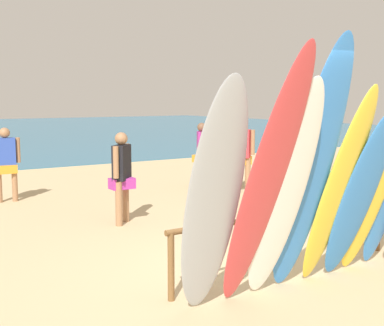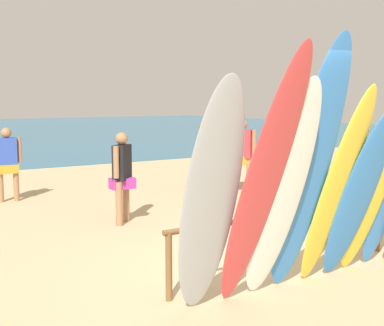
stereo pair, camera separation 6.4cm
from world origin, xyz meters
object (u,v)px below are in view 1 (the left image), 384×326
surfboard_grey_0 (213,201)px  surfboard_blue_5 (358,197)px  beach_chair_blue (330,195)px  surfboard_yellow_4 (338,189)px  beachgoer_by_water (202,150)px  surfboard_red_1 (265,184)px  beachgoer_near_rack (241,151)px  surfboard_rack (290,224)px  surfboard_yellow_6 (373,188)px  beachgoer_photographing (122,171)px  surfboard_blue_3 (310,171)px  surfboard_white_2 (283,195)px  beachgoer_midbeach (6,159)px

surfboard_grey_0 → surfboard_blue_5: size_ratio=1.15×
beach_chair_blue → surfboard_yellow_4: bearing=-144.1°
surfboard_grey_0 → beachgoer_by_water: bearing=62.9°
surfboard_red_1 → beachgoer_near_rack: surfboard_red_1 is taller
beachgoer_by_water → beach_chair_blue: 3.97m
surfboard_rack → surfboard_red_1: surfboard_red_1 is taller
surfboard_grey_0 → surfboard_yellow_6: bearing=5.4°
surfboard_rack → beachgoer_photographing: beachgoer_photographing is taller
surfboard_red_1 → surfboard_blue_3: (0.67, 0.10, 0.06)m
surfboard_red_1 → surfboard_blue_3: bearing=5.3°
surfboard_grey_0 → surfboard_red_1: (0.46, -0.18, 0.14)m
surfboard_blue_5 → beach_chair_blue: surfboard_blue_5 is taller
beach_chair_blue → surfboard_white_2: bearing=-151.9°
surfboard_blue_5 → beachgoer_photographing: 4.06m
surfboard_yellow_6 → beachgoer_by_water: surfboard_yellow_6 is taller
surfboard_blue_5 → beachgoer_near_rack: surfboard_blue_5 is taller
beachgoer_midbeach → beachgoer_by_water: 4.34m
surfboard_rack → surfboard_grey_0: size_ratio=1.42×
surfboard_red_1 → beachgoer_by_water: bearing=58.4°
surfboard_yellow_4 → beachgoer_photographing: 4.00m
surfboard_rack → surfboard_yellow_6: bearing=-42.7°
surfboard_yellow_6 → surfboard_red_1: bearing=-169.9°
beachgoer_midbeach → beachgoer_near_rack: beachgoer_near_rack is taller
surfboard_blue_5 → beachgoer_by_water: bearing=70.9°
surfboard_blue_3 → beachgoer_near_rack: surfboard_blue_3 is taller
beachgoer_photographing → beachgoer_midbeach: (-1.20, 2.91, -0.02)m
surfboard_blue_3 → surfboard_yellow_6: bearing=9.4°
surfboard_rack → beachgoer_photographing: bearing=101.9°
surfboard_yellow_6 → beachgoer_midbeach: surfboard_yellow_6 is taller
surfboard_grey_0 → surfboard_yellow_4: size_ratio=1.02×
surfboard_red_1 → beachgoer_photographing: (0.40, 4.06, -0.40)m
surfboard_red_1 → surfboard_white_2: surfboard_red_1 is taller
surfboard_red_1 → surfboard_yellow_4: 1.15m
surfboard_red_1 → beach_chair_blue: 4.35m
surfboard_white_2 → beachgoer_midbeach: (-1.11, 6.88, -0.27)m
surfboard_rack → surfboard_blue_5: 0.86m
beachgoer_by_water → surfboard_red_1: bearing=-1.4°
surfboard_rack → surfboard_red_1: (-1.08, -0.80, 0.69)m
surfboard_blue_5 → beachgoer_midbeach: 7.19m
surfboard_blue_3 → beachgoer_midbeach: (-1.48, 6.87, -0.48)m
surfboard_white_2 → beachgoer_by_water: bearing=68.5°
surfboard_white_2 → surfboard_blue_3: (0.37, 0.01, 0.20)m
surfboard_blue_3 → surfboard_yellow_6: surfboard_blue_3 is taller
surfboard_rack → beachgoer_photographing: 3.34m
surfboard_red_1 → surfboard_yellow_4: surfboard_red_1 is taller
surfboard_grey_0 → beachgoer_near_rack: size_ratio=1.46×
surfboard_white_2 → surfboard_blue_5: bearing=8.4°
surfboard_red_1 → beachgoer_near_rack: size_ratio=1.69×
surfboard_rack → beachgoer_by_water: (2.41, 5.55, 0.28)m
surfboard_red_1 → surfboard_blue_3: size_ratio=0.97×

